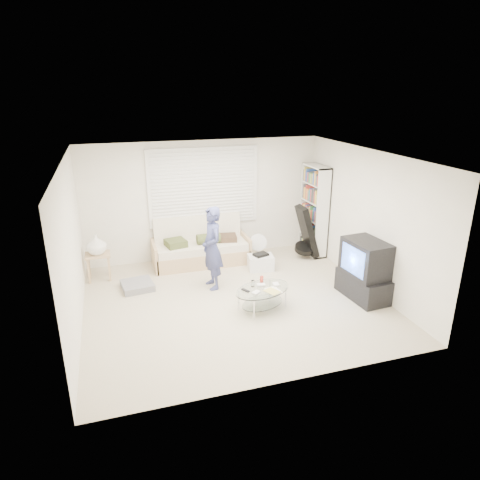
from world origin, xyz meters
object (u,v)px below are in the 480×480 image
object	(u,v)px
tv_unit	(364,271)
coffee_table	(263,293)
futon_sofa	(201,249)
bookshelf	(314,210)

from	to	relation	value
tv_unit	coffee_table	size ratio (longest dim) A/B	0.90
futon_sofa	bookshelf	size ratio (longest dim) A/B	1.02
coffee_table	futon_sofa	bearing A→B (deg)	103.68
bookshelf	coffee_table	world-z (taller)	bookshelf
futon_sofa	tv_unit	xyz separation A→B (m)	(2.38, -2.38, 0.19)
tv_unit	coffee_table	world-z (taller)	tv_unit
futon_sofa	bookshelf	bearing A→B (deg)	-3.28
bookshelf	tv_unit	xyz separation A→B (m)	(-0.13, -2.24, -0.47)
bookshelf	coffee_table	bearing A→B (deg)	-132.66
bookshelf	tv_unit	distance (m)	2.29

